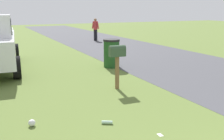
{
  "coord_description": "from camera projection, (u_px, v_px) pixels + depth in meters",
  "views": [
    {
      "loc": [
        -0.28,
        2.59,
        2.28
      ],
      "look_at": [
        4.31,
        0.35,
        1.05
      ],
      "focal_mm": 40.51,
      "sensor_mm": 36.0,
      "label": 1
    }
  ],
  "objects": [
    {
      "name": "litter_wrapper_midfield_a",
      "position": [
        160.0,
        135.0,
        4.69
      ],
      "size": [
        0.13,
        0.09,
        0.01
      ],
      "primitive_type": "cube",
      "rotation": [
        0.0,
        0.0,
        3.06
      ],
      "color": "silver",
      "rests_on": "ground"
    },
    {
      "name": "mailbox",
      "position": [
        117.0,
        54.0,
        7.2
      ],
      "size": [
        0.24,
        0.49,
        1.29
      ],
      "rotation": [
        0.0,
        0.0,
        -0.09
      ],
      "color": "brown",
      "rests_on": "ground"
    },
    {
      "name": "litter_bottle_far_scatter",
      "position": [
        107.0,
        122.0,
        5.14
      ],
      "size": [
        0.17,
        0.23,
        0.07
      ],
      "primitive_type": "cylinder",
      "rotation": [
        0.0,
        1.57,
        4.19
      ],
      "color": "#B2D8BF",
      "rests_on": "ground"
    },
    {
      "name": "pedestrian",
      "position": [
        95.0,
        28.0,
        18.63
      ],
      "size": [
        0.39,
        0.44,
        1.64
      ],
      "rotation": [
        0.0,
        0.0,
        5.45
      ],
      "color": "black",
      "rests_on": "ground"
    },
    {
      "name": "trash_bin",
      "position": [
        112.0,
        53.0,
        10.11
      ],
      "size": [
        0.66,
        0.66,
        1.12
      ],
      "color": "#1E4C1E",
      "rests_on": "ground"
    },
    {
      "name": "litter_bag_by_mailbox",
      "position": [
        32.0,
        123.0,
        5.03
      ],
      "size": [
        0.14,
        0.14,
        0.14
      ],
      "primitive_type": "sphere",
      "color": "silver",
      "rests_on": "ground"
    },
    {
      "name": "road_asphalt",
      "position": [
        216.0,
        74.0,
        9.11
      ],
      "size": [
        60.0,
        5.58,
        0.01
      ],
      "primitive_type": "cube",
      "color": "#47474C",
      "rests_on": "ground"
    }
  ]
}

